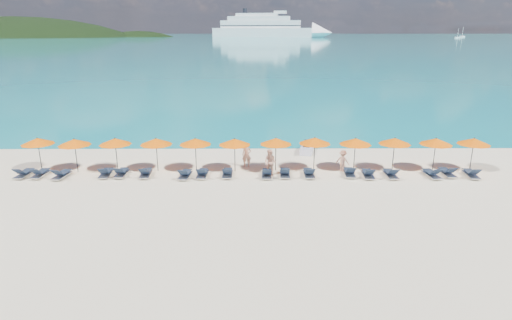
{
  "coord_description": "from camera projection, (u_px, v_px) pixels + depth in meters",
  "views": [
    {
      "loc": [
        -0.18,
        -22.6,
        9.01
      ],
      "look_at": [
        0.0,
        3.0,
        1.2
      ],
      "focal_mm": 30.0,
      "sensor_mm": 36.0,
      "label": 1
    }
  ],
  "objects": [
    {
      "name": "lounger_10",
      "position": [
        285.0,
        173.0,
        27.37
      ],
      "size": [
        0.7,
        1.73,
        0.66
      ],
      "rotation": [
        0.0,
        0.0,
        -0.05
      ],
      "color": "silver",
      "rests_on": "ground"
    },
    {
      "name": "lounger_2",
      "position": [
        62.0,
        174.0,
        27.1
      ],
      "size": [
        0.78,
        1.75,
        0.66
      ],
      "rotation": [
        0.0,
        0.0,
        -0.1
      ],
      "color": "silver",
      "rests_on": "ground"
    },
    {
      "name": "lounger_15",
      "position": [
        432.0,
        174.0,
        27.23
      ],
      "size": [
        0.77,
        1.75,
        0.66
      ],
      "rotation": [
        0.0,
        0.0,
        0.09
      ],
      "color": "silver",
      "rests_on": "ground"
    },
    {
      "name": "umbrella_9",
      "position": [
        395.0,
        141.0,
        28.03
      ],
      "size": [
        2.1,
        2.1,
        2.28
      ],
      "color": "black",
      "rests_on": "ground"
    },
    {
      "name": "lounger_1",
      "position": [
        40.0,
        173.0,
        27.31
      ],
      "size": [
        0.67,
        1.72,
        0.66
      ],
      "rotation": [
        0.0,
        0.0,
        -0.03
      ],
      "color": "silver",
      "rests_on": "ground"
    },
    {
      "name": "umbrella_2",
      "position": [
        115.0,
        141.0,
        27.94
      ],
      "size": [
        2.1,
        2.1,
        2.28
      ],
      "color": "black",
      "rests_on": "ground"
    },
    {
      "name": "umbrella_7",
      "position": [
        315.0,
        141.0,
        28.14
      ],
      "size": [
        2.1,
        2.1,
        2.28
      ],
      "color": "black",
      "rests_on": "ground"
    },
    {
      "name": "lounger_5",
      "position": [
        146.0,
        173.0,
        27.37
      ],
      "size": [
        0.74,
        1.74,
        0.66
      ],
      "rotation": [
        0.0,
        0.0,
        0.07
      ],
      "color": "silver",
      "rests_on": "ground"
    },
    {
      "name": "umbrella_5",
      "position": [
        235.0,
        142.0,
        27.85
      ],
      "size": [
        2.1,
        2.1,
        2.28
      ],
      "color": "black",
      "rests_on": "ground"
    },
    {
      "name": "sailboat_near",
      "position": [
        458.0,
        37.0,
        478.53
      ],
      "size": [
        5.75,
        1.92,
        10.54
      ],
      "color": "white",
      "rests_on": "ground"
    },
    {
      "name": "jetski",
      "position": [
        307.0,
        148.0,
        32.71
      ],
      "size": [
        1.36,
        2.47,
        0.83
      ],
      "rotation": [
        0.0,
        0.0,
        -0.22
      ],
      "color": "silver",
      "rests_on": "ground"
    },
    {
      "name": "lounger_4",
      "position": [
        121.0,
        172.0,
        27.44
      ],
      "size": [
        0.62,
        1.7,
        0.66
      ],
      "rotation": [
        0.0,
        0.0,
        -0.0
      ],
      "color": "silver",
      "rests_on": "ground"
    },
    {
      "name": "lounger_13",
      "position": [
        368.0,
        174.0,
        27.21
      ],
      "size": [
        0.73,
        1.74,
        0.66
      ],
      "rotation": [
        0.0,
        0.0,
        -0.07
      ],
      "color": "silver",
      "rests_on": "ground"
    },
    {
      "name": "umbrella_6",
      "position": [
        276.0,
        141.0,
        28.01
      ],
      "size": [
        2.1,
        2.1,
        2.28
      ],
      "color": "black",
      "rests_on": "ground"
    },
    {
      "name": "headland_main",
      "position": [
        20.0,
        68.0,
        549.75
      ],
      "size": [
        374.0,
        242.0,
        126.5
      ],
      "color": "black",
      "rests_on": "ground"
    },
    {
      "name": "beachgoer_a",
      "position": [
        247.0,
        155.0,
        29.1
      ],
      "size": [
        0.66,
        0.46,
        1.71
      ],
      "primitive_type": "imported",
      "rotation": [
        0.0,
        0.0,
        -0.09
      ],
      "color": "tan",
      "rests_on": "ground"
    },
    {
      "name": "lounger_9",
      "position": [
        267.0,
        174.0,
        27.24
      ],
      "size": [
        0.69,
        1.72,
        0.66
      ],
      "rotation": [
        0.0,
        0.0,
        -0.04
      ],
      "color": "silver",
      "rests_on": "ground"
    },
    {
      "name": "lounger_12",
      "position": [
        350.0,
        172.0,
        27.48
      ],
      "size": [
        0.78,
        1.75,
        0.66
      ],
      "rotation": [
        0.0,
        0.0,
        -0.1
      ],
      "color": "silver",
      "rests_on": "ground"
    },
    {
      "name": "lounger_11",
      "position": [
        309.0,
        173.0,
        27.34
      ],
      "size": [
        0.62,
        1.7,
        0.66
      ],
      "rotation": [
        0.0,
        0.0,
        -0.0
      ],
      "color": "silver",
      "rests_on": "ground"
    },
    {
      "name": "umbrella_4",
      "position": [
        195.0,
        141.0,
        27.94
      ],
      "size": [
        2.1,
        2.1,
        2.28
      ],
      "color": "black",
      "rests_on": "ground"
    },
    {
      "name": "cruise_ship",
      "position": [
        273.0,
        28.0,
        524.44
      ],
      "size": [
        147.92,
        47.33,
        40.67
      ],
      "rotation": [
        0.0,
        0.0,
        -0.17
      ],
      "color": "white",
      "rests_on": "ground"
    },
    {
      "name": "umbrella_0",
      "position": [
        38.0,
        141.0,
        28.02
      ],
      "size": [
        2.1,
        2.1,
        2.28
      ],
      "color": "black",
      "rests_on": "ground"
    },
    {
      "name": "lounger_7",
      "position": [
        202.0,
        173.0,
        27.27
      ],
      "size": [
        0.67,
        1.72,
        0.66
      ],
      "rotation": [
        0.0,
        0.0,
        -0.03
      ],
      "color": "silver",
      "rests_on": "ground"
    },
    {
      "name": "umbrella_8",
      "position": [
        355.0,
        141.0,
        27.95
      ],
      "size": [
        2.1,
        2.1,
        2.28
      ],
      "color": "black",
      "rests_on": "ground"
    },
    {
      "name": "umbrella_11",
      "position": [
        474.0,
        141.0,
        27.97
      ],
      "size": [
        2.1,
        2.1,
        2.28
      ],
      "color": "black",
      "rests_on": "ground"
    },
    {
      "name": "umbrella_1",
      "position": [
        74.0,
        142.0,
        27.76
      ],
      "size": [
        2.1,
        2.1,
        2.28
      ],
      "color": "black",
      "rests_on": "ground"
    },
    {
      "name": "lounger_8",
      "position": [
        227.0,
        173.0,
        27.36
      ],
      "size": [
        0.62,
        1.7,
        0.66
      ],
      "rotation": [
        0.0,
        0.0,
        0.0
      ],
      "color": "silver",
      "rests_on": "ground"
    },
    {
      "name": "beachgoer_b",
      "position": [
        270.0,
        162.0,
        27.41
      ],
      "size": [
        0.96,
        0.84,
        1.72
      ],
      "primitive_type": "imported",
      "rotation": [
        0.0,
        0.0,
        -0.53
      ],
      "color": "tan",
      "rests_on": "ground"
    },
    {
      "name": "headland_small",
      "position": [
        141.0,
        64.0,
        569.03
      ],
      "size": [
        162.0,
        126.0,
        85.5
      ],
      "color": "black",
      "rests_on": "ground"
    },
    {
      "name": "sea",
      "position": [
        253.0,
        36.0,
        655.48
      ],
      "size": [
        1600.0,
        1300.0,
        0.01
      ],
      "primitive_type": "cube",
      "color": "#1FA9B2",
      "rests_on": "ground"
    },
    {
      "name": "umbrella_10",
      "position": [
        436.0,
        141.0,
        27.95
      ],
      "size": [
        2.1,
        2.1,
        2.28
      ],
      "color": "black",
      "rests_on": "ground"
    },
    {
      "name": "lounger_3",
      "position": [
        106.0,
        173.0,
        27.38
      ],
      "size": [
        0.74,
        1.74,
        0.66
      ],
      "rotation": [
        0.0,
        0.0,
        0.07
      ],
      "color": "silver",
      "rests_on": "ground"
    },
    {
      "name": "lounger_17",
      "position": [
        471.0,
        173.0,
        27.24
      ],
      "size": [
        0.79,
        1.75,
        0.66
      ],
      "rotation": [
        0.0,
        0.0,
        -0.1
      ],
      "color": "silver",
      "rests_on": "ground"
    },
    {
      "name": "lounger_14",
      "position": [
        391.0,
        174.0,
        27.22
      ],
      "size": [
        0.62,
        1.7,
        0.66
      ],
      "rotation": [
        0.0,
        0.0,
        0.0
      ],
      "color": "silver",
      "rests_on": "ground"
    },
    {
      "name": "sailboat_far",
      "position": [
        462.0,
        36.0,
        537.85
      ],
      "size": [
        6.69,
        2.23,
        12.27
      ],
      "color": "white",
      "rests_on": "ground"
    },
    {
      "name": "lounger_16",
      "position": [
        447.0,
        172.0,
        27.51
      ],
      "size": [
        0.67,
        1.72,
        0.66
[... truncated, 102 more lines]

